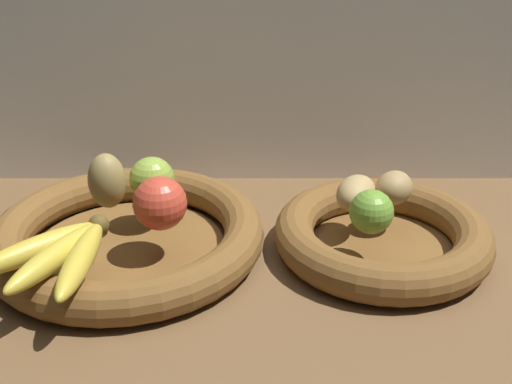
{
  "coord_description": "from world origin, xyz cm",
  "views": [
    {
      "loc": [
        -1.9,
        -77.2,
        48.79
      ],
      "look_at": [
        -2.06,
        2.9,
        9.69
      ],
      "focal_mm": 44.8,
      "sensor_mm": 36.0,
      "label": 1
    }
  ],
  "objects_px": {
    "fruit_bowl_left": "(129,236)",
    "apple_red_right": "(161,204)",
    "fruit_bowl_right": "(383,236)",
    "banana_bunch_front": "(61,253)",
    "potato_oblong": "(357,193)",
    "potato_back": "(395,188)",
    "apple_green_back": "(153,179)",
    "pear_brown": "(108,181)",
    "lime_near": "(373,212)"
  },
  "relations": [
    {
      "from": "lime_near",
      "to": "apple_green_back",
      "type": "bearing_deg",
      "value": 162.54
    },
    {
      "from": "fruit_bowl_right",
      "to": "potato_back",
      "type": "relative_size",
      "value": 5.05
    },
    {
      "from": "potato_oblong",
      "to": "potato_back",
      "type": "bearing_deg",
      "value": 15.95
    },
    {
      "from": "potato_oblong",
      "to": "apple_green_back",
      "type": "bearing_deg",
      "value": 174.67
    },
    {
      "from": "fruit_bowl_left",
      "to": "apple_red_right",
      "type": "relative_size",
      "value": 5.33
    },
    {
      "from": "pear_brown",
      "to": "potato_oblong",
      "type": "xyz_separation_m",
      "value": [
        0.36,
        -0.0,
        -0.02
      ]
    },
    {
      "from": "lime_near",
      "to": "potato_oblong",
      "type": "bearing_deg",
      "value": 98.65
    },
    {
      "from": "pear_brown",
      "to": "potato_back",
      "type": "xyz_separation_m",
      "value": [
        0.42,
        0.01,
        -0.02
      ]
    },
    {
      "from": "fruit_bowl_left",
      "to": "banana_bunch_front",
      "type": "height_order",
      "value": "banana_bunch_front"
    },
    {
      "from": "pear_brown",
      "to": "banana_bunch_front",
      "type": "relative_size",
      "value": 0.44
    },
    {
      "from": "apple_red_right",
      "to": "lime_near",
      "type": "xyz_separation_m",
      "value": [
        0.29,
        -0.01,
        -0.01
      ]
    },
    {
      "from": "potato_oblong",
      "to": "banana_bunch_front",
      "type": "bearing_deg",
      "value": -158.54
    },
    {
      "from": "potato_oblong",
      "to": "lime_near",
      "type": "bearing_deg",
      "value": -81.35
    },
    {
      "from": "fruit_bowl_right",
      "to": "apple_green_back",
      "type": "bearing_deg",
      "value": 170.38
    },
    {
      "from": "fruit_bowl_right",
      "to": "banana_bunch_front",
      "type": "distance_m",
      "value": 0.45
    },
    {
      "from": "potato_back",
      "to": "lime_near",
      "type": "distance_m",
      "value": 0.1
    },
    {
      "from": "potato_oblong",
      "to": "lime_near",
      "type": "xyz_separation_m",
      "value": [
        0.01,
        -0.07,
        0.01
      ]
    },
    {
      "from": "banana_bunch_front",
      "to": "pear_brown",
      "type": "bearing_deg",
      "value": 79.7
    },
    {
      "from": "fruit_bowl_right",
      "to": "potato_oblong",
      "type": "xyz_separation_m",
      "value": [
        -0.04,
        0.03,
        0.05
      ]
    },
    {
      "from": "apple_red_right",
      "to": "fruit_bowl_right",
      "type": "bearing_deg",
      "value": 5.51
    },
    {
      "from": "apple_green_back",
      "to": "lime_near",
      "type": "bearing_deg",
      "value": -17.46
    },
    {
      "from": "banana_bunch_front",
      "to": "potato_oblong",
      "type": "height_order",
      "value": "potato_oblong"
    },
    {
      "from": "fruit_bowl_left",
      "to": "banana_bunch_front",
      "type": "xyz_separation_m",
      "value": [
        -0.06,
        -0.12,
        0.05
      ]
    },
    {
      "from": "fruit_bowl_left",
      "to": "potato_back",
      "type": "bearing_deg",
      "value": 6.71
    },
    {
      "from": "fruit_bowl_right",
      "to": "fruit_bowl_left",
      "type": "bearing_deg",
      "value": 180.0
    },
    {
      "from": "banana_bunch_front",
      "to": "lime_near",
      "type": "height_order",
      "value": "lime_near"
    },
    {
      "from": "potato_back",
      "to": "lime_near",
      "type": "bearing_deg",
      "value": -118.98
    },
    {
      "from": "apple_green_back",
      "to": "apple_red_right",
      "type": "relative_size",
      "value": 0.9
    },
    {
      "from": "apple_red_right",
      "to": "banana_bunch_front",
      "type": "xyz_separation_m",
      "value": [
        -0.11,
        -0.09,
        -0.02
      ]
    },
    {
      "from": "banana_bunch_front",
      "to": "potato_oblong",
      "type": "xyz_separation_m",
      "value": [
        0.39,
        0.15,
        0.01
      ]
    },
    {
      "from": "banana_bunch_front",
      "to": "lime_near",
      "type": "distance_m",
      "value": 0.41
    },
    {
      "from": "apple_red_right",
      "to": "lime_near",
      "type": "bearing_deg",
      "value": -2.03
    },
    {
      "from": "fruit_bowl_right",
      "to": "banana_bunch_front",
      "type": "bearing_deg",
      "value": -163.82
    },
    {
      "from": "fruit_bowl_right",
      "to": "potato_back",
      "type": "height_order",
      "value": "potato_back"
    },
    {
      "from": "pear_brown",
      "to": "potato_back",
      "type": "bearing_deg",
      "value": 1.72
    },
    {
      "from": "lime_near",
      "to": "fruit_bowl_left",
      "type": "bearing_deg",
      "value": 173.26
    },
    {
      "from": "apple_green_back",
      "to": "potato_oblong",
      "type": "height_order",
      "value": "apple_green_back"
    },
    {
      "from": "fruit_bowl_left",
      "to": "potato_oblong",
      "type": "relative_size",
      "value": 5.04
    },
    {
      "from": "fruit_bowl_right",
      "to": "lime_near",
      "type": "height_order",
      "value": "lime_near"
    },
    {
      "from": "apple_red_right",
      "to": "lime_near",
      "type": "height_order",
      "value": "apple_red_right"
    },
    {
      "from": "apple_red_right",
      "to": "potato_oblong",
      "type": "relative_size",
      "value": 0.94
    },
    {
      "from": "apple_red_right",
      "to": "potato_back",
      "type": "bearing_deg",
      "value": 12.83
    },
    {
      "from": "fruit_bowl_left",
      "to": "apple_red_right",
      "type": "xyz_separation_m",
      "value": [
        0.06,
        -0.03,
        0.07
      ]
    },
    {
      "from": "apple_green_back",
      "to": "pear_brown",
      "type": "bearing_deg",
      "value": -158.6
    },
    {
      "from": "fruit_bowl_left",
      "to": "potato_oblong",
      "type": "distance_m",
      "value": 0.34
    },
    {
      "from": "pear_brown",
      "to": "lime_near",
      "type": "bearing_deg",
      "value": -11.23
    },
    {
      "from": "potato_back",
      "to": "apple_green_back",
      "type": "bearing_deg",
      "value": 178.19
    },
    {
      "from": "banana_bunch_front",
      "to": "potato_back",
      "type": "distance_m",
      "value": 0.48
    },
    {
      "from": "fruit_bowl_left",
      "to": "pear_brown",
      "type": "height_order",
      "value": "pear_brown"
    },
    {
      "from": "apple_green_back",
      "to": "apple_red_right",
      "type": "distance_m",
      "value": 0.09
    }
  ]
}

